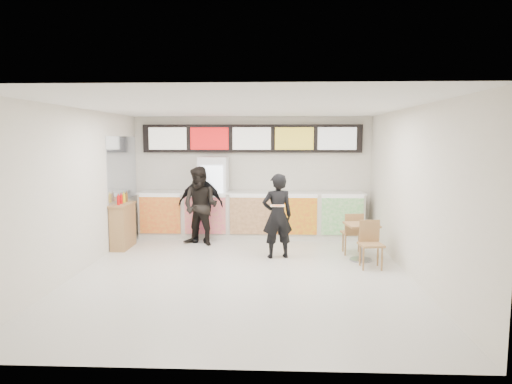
# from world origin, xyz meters

# --- Properties ---
(floor) EXTENTS (7.00, 7.00, 0.00)m
(floor) POSITION_xyz_m (0.00, 0.00, 0.00)
(floor) COLOR beige
(floor) RESTS_ON ground
(ceiling) EXTENTS (7.00, 7.00, 0.00)m
(ceiling) POSITION_xyz_m (0.00, 0.00, 3.00)
(ceiling) COLOR white
(ceiling) RESTS_ON wall_back
(wall_back) EXTENTS (6.00, 0.00, 6.00)m
(wall_back) POSITION_xyz_m (0.00, 3.50, 1.50)
(wall_back) COLOR silver
(wall_back) RESTS_ON floor
(wall_left) EXTENTS (0.00, 7.00, 7.00)m
(wall_left) POSITION_xyz_m (-3.00, 0.00, 1.50)
(wall_left) COLOR silver
(wall_left) RESTS_ON floor
(wall_right) EXTENTS (0.00, 7.00, 7.00)m
(wall_right) POSITION_xyz_m (3.00, 0.00, 1.50)
(wall_right) COLOR silver
(wall_right) RESTS_ON floor
(service_counter) EXTENTS (5.56, 0.77, 1.14)m
(service_counter) POSITION_xyz_m (0.00, 3.09, 0.57)
(service_counter) COLOR silver
(service_counter) RESTS_ON floor
(menu_board) EXTENTS (5.50, 0.14, 0.70)m
(menu_board) POSITION_xyz_m (0.00, 3.41, 2.45)
(menu_board) COLOR black
(menu_board) RESTS_ON wall_back
(drinks_fridge) EXTENTS (0.70, 0.67, 2.00)m
(drinks_fridge) POSITION_xyz_m (-0.93, 3.11, 1.00)
(drinks_fridge) COLOR white
(drinks_fridge) RESTS_ON floor
(mirror_panel) EXTENTS (0.01, 2.00, 1.50)m
(mirror_panel) POSITION_xyz_m (-2.99, 2.45, 1.75)
(mirror_panel) COLOR #B2B7BF
(mirror_panel) RESTS_ON wall_left
(customer_main) EXTENTS (0.72, 0.56, 1.75)m
(customer_main) POSITION_xyz_m (0.64, 1.15, 0.87)
(customer_main) COLOR black
(customer_main) RESTS_ON floor
(customer_left) EXTENTS (1.05, 0.93, 1.80)m
(customer_left) POSITION_xyz_m (-1.12, 2.20, 0.90)
(customer_left) COLOR black
(customer_left) RESTS_ON floor
(customer_mid) EXTENTS (1.07, 0.48, 1.81)m
(customer_mid) POSITION_xyz_m (-1.17, 2.55, 0.90)
(customer_mid) COLOR black
(customer_mid) RESTS_ON floor
(pizza_slice) EXTENTS (0.36, 0.36, 0.02)m
(pizza_slice) POSITION_xyz_m (0.64, 0.70, 1.16)
(pizza_slice) COLOR beige
(pizza_slice) RESTS_ON customer_main
(cafe_table) EXTENTS (0.69, 1.57, 0.89)m
(cafe_table) POSITION_xyz_m (2.33, 0.99, 0.52)
(cafe_table) COLOR #AC7E4E
(cafe_table) RESTS_ON floor
(condiment_ledge) EXTENTS (0.37, 0.90, 1.20)m
(condiment_ledge) POSITION_xyz_m (-2.82, 1.85, 0.52)
(condiment_ledge) COLOR #AC7E4E
(condiment_ledge) RESTS_ON floor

